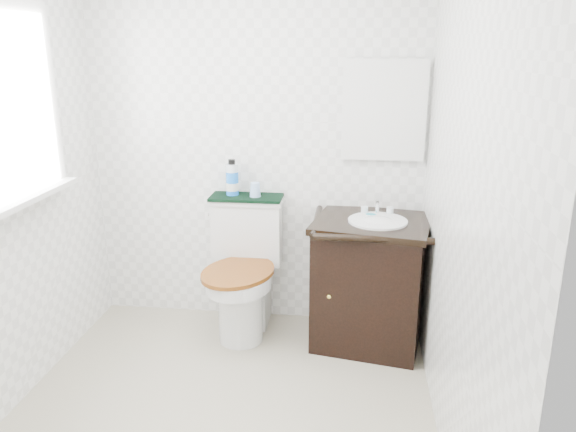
% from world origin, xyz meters
% --- Properties ---
extents(floor, '(2.40, 2.40, 0.00)m').
position_xyz_m(floor, '(0.00, 0.00, 0.00)').
color(floor, '#B4AB91').
rests_on(floor, ground).
extents(wall_back, '(2.40, 0.00, 2.40)m').
position_xyz_m(wall_back, '(0.00, 1.20, 1.20)').
color(wall_back, white).
rests_on(wall_back, ground).
extents(wall_front, '(2.40, 0.00, 2.40)m').
position_xyz_m(wall_front, '(0.00, -1.20, 1.20)').
color(wall_front, white).
rests_on(wall_front, ground).
extents(wall_right, '(0.00, 2.40, 2.40)m').
position_xyz_m(wall_right, '(1.10, 0.00, 1.20)').
color(wall_right, white).
rests_on(wall_right, ground).
extents(window, '(0.02, 0.70, 0.90)m').
position_xyz_m(window, '(-1.07, 0.25, 1.55)').
color(window, white).
rests_on(window, wall_left).
extents(mirror, '(0.50, 0.02, 0.60)m').
position_xyz_m(mirror, '(0.82, 1.18, 1.45)').
color(mirror, silver).
rests_on(mirror, wall_back).
extents(toilet, '(0.54, 0.70, 0.88)m').
position_xyz_m(toilet, '(-0.05, 0.96, 0.38)').
color(toilet, silver).
rests_on(toilet, floor).
extents(vanity, '(0.78, 0.70, 0.92)m').
position_xyz_m(vanity, '(0.77, 0.90, 0.43)').
color(vanity, black).
rests_on(vanity, floor).
extents(trash_bin, '(0.25, 0.21, 0.31)m').
position_xyz_m(trash_bin, '(-0.05, 0.84, 0.16)').
color(trash_bin, silver).
rests_on(trash_bin, floor).
extents(towel, '(0.47, 0.22, 0.02)m').
position_xyz_m(towel, '(-0.05, 1.09, 0.89)').
color(towel, black).
rests_on(towel, toilet).
extents(mouthwash_bottle, '(0.08, 0.08, 0.24)m').
position_xyz_m(mouthwash_bottle, '(-0.14, 1.11, 1.00)').
color(mouthwash_bottle, blue).
rests_on(mouthwash_bottle, towel).
extents(cup, '(0.07, 0.07, 0.09)m').
position_xyz_m(cup, '(0.01, 1.08, 0.94)').
color(cup, '#8FB6EB').
rests_on(cup, towel).
extents(soap_bar, '(0.08, 0.05, 0.02)m').
position_xyz_m(soap_bar, '(0.76, 0.99, 0.83)').
color(soap_bar, '#1B7685').
rests_on(soap_bar, vanity).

